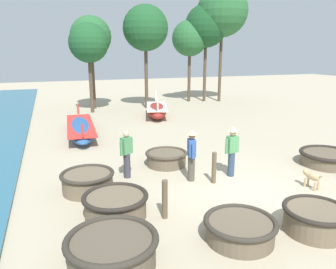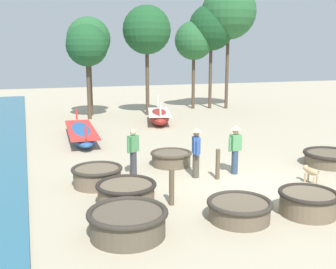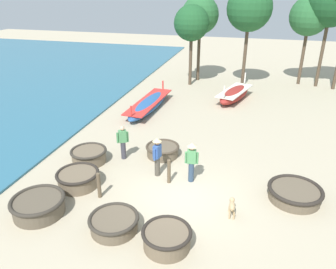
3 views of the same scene
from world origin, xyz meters
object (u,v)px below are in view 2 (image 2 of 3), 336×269
Objects in this scene: long_boat_blue_hull at (81,133)px; tree_right_mid at (89,39)px; coracle_upturned at (128,222)px; tree_leftmost at (194,41)px; mooring_post_shoreline at (218,164)px; tree_tall_back at (87,46)px; long_boat_ochre_hull at (159,116)px; tree_rightmost at (147,30)px; coracle_far_right at (308,202)px; fisherman_by_coracle at (133,151)px; fisherman_with_hat at (196,149)px; coracle_front_right at (97,175)px; coracle_tilted at (171,158)px; fisherman_crouching at (235,146)px; mooring_post_mid_beach at (172,187)px; tree_center at (211,28)px; tree_left_mid at (229,12)px; coracle_weathered at (239,209)px; coracle_front_left at (126,192)px; coracle_center at (330,158)px; dog at (311,172)px.

tree_right_mid is (1.69, 7.52, 4.64)m from long_boat_blue_hull.
coracle_upturned is 22.03m from tree_leftmost.
tree_tall_back is at bearing 98.23° from mooring_post_shoreline.
tree_rightmost is at bearing 84.58° from long_boat_ochre_hull.
tree_rightmost reaches higher than long_boat_blue_hull.
fisherman_by_coracle is (-3.28, 4.72, 0.51)m from coracle_far_right.
long_boat_blue_hull is 3.72× the size of fisherman_by_coracle.
tree_rightmost is 1.11× the size of tree_leftmost.
coracle_front_right is at bearing 175.15° from fisherman_with_hat.
fisherman_crouching reaches higher than coracle_tilted.
long_boat_ochre_hull is at bearing 32.00° from long_boat_blue_hull.
mooring_post_shoreline is (2.19, 1.60, 0.00)m from mooring_post_mid_beach.
tree_center is (6.55, 19.16, 5.59)m from coracle_far_right.
tree_center reaches higher than long_boat_ochre_hull.
tree_leftmost is 3.23m from tree_left_mid.
tree_center reaches higher than mooring_post_shoreline.
tree_right_mid reaches higher than coracle_weathered.
coracle_front_right is 3.67m from coracle_upturned.
coracle_front_left is at bearing 140.11° from coracle_weathered.
fisherman_crouching is at bearing -17.48° from fisherman_by_coracle.
long_boat_ochre_hull is at bearing 61.83° from coracle_front_right.
mooring_post_mid_beach is 0.14× the size of tree_rightmost.
tree_leftmost is 8.49m from tree_tall_back.
long_boat_blue_hull is 13.52m from tree_leftmost.
tree_leftmost reaches higher than coracle_front_right.
fisherman_with_hat is 15.39m from tree_right_mid.
mooring_post_mid_beach is (0.26, -2.96, -0.34)m from fisherman_by_coracle.
coracle_far_right reaches higher than coracle_center.
long_boat_blue_hull reaches higher than coracle_upturned.
tree_left_mid is at bearing 51.88° from fisherman_by_coracle.
tree_right_mid reaches higher than mooring_post_mid_beach.
dog is at bearing -28.62° from fisherman_by_coracle.
coracle_upturned is at bearing -165.55° from dog.
tree_rightmost is 3.80m from tree_right_mid.
coracle_far_right is at bearing -30.28° from mooring_post_mid_beach.
tree_left_mid is (3.86, 15.25, 6.74)m from coracle_center.
coracle_front_left reaches higher than coracle_center.
coracle_far_right reaches higher than coracle_tilted.
coracle_tilted is 4.83m from dog.
tree_right_mid reaches higher than fisherman_by_coracle.
mooring_post_shoreline reaches higher than mooring_post_mid_beach.
tree_leftmost is 1.59m from tree_center.
long_boat_blue_hull reaches higher than coracle_center.
tree_left_mid is (10.17, 0.12, 2.05)m from tree_right_mid.
fisherman_with_hat is at bearing -85.93° from tree_right_mid.
mooring_post_shoreline is at bearing -66.58° from long_boat_blue_hull.
mooring_post_mid_beach is 1.00× the size of mooring_post_shoreline.
mooring_post_shoreline is at bearing 151.79° from dog.
tree_tall_back reaches higher than coracle_center.
coracle_center is at bearing -67.37° from tree_right_mid.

